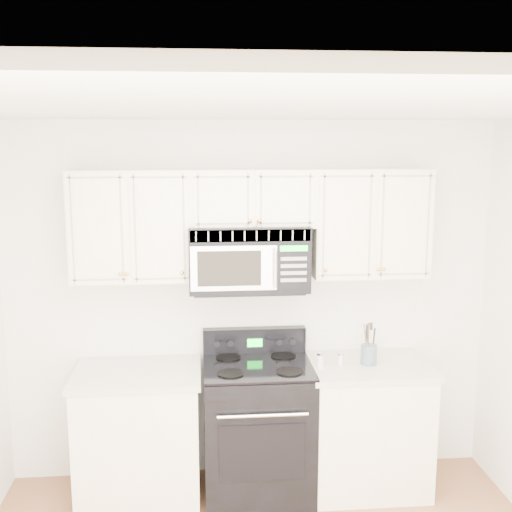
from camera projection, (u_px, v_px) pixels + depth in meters
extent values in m
cube|color=silver|center=(284.00, 107.00, 2.71)|extent=(3.50, 3.50, 0.01)
cube|color=white|center=(250.00, 302.00, 4.66)|extent=(3.50, 0.01, 2.60)
cube|color=white|center=(139.00, 437.00, 4.43)|extent=(0.82, 0.63, 0.88)
cube|color=silver|center=(137.00, 374.00, 4.35)|extent=(0.86, 0.65, 0.04)
cube|color=black|center=(142.00, 485.00, 4.54)|extent=(0.82, 0.55, 0.10)
cube|color=white|center=(366.00, 427.00, 4.58)|extent=(0.82, 0.63, 0.88)
cube|color=silver|center=(368.00, 366.00, 4.49)|extent=(0.86, 0.65, 0.04)
cube|color=black|center=(363.00, 475.00, 4.68)|extent=(0.82, 0.55, 0.10)
cube|color=black|center=(258.00, 429.00, 4.50)|extent=(0.75, 0.64, 0.92)
cube|color=black|center=(262.00, 453.00, 4.18)|extent=(0.57, 0.01, 0.39)
cylinder|color=silver|center=(263.00, 416.00, 4.11)|extent=(0.59, 0.02, 0.02)
cube|color=black|center=(258.00, 366.00, 4.42)|extent=(0.75, 0.64, 0.02)
cube|color=black|center=(254.00, 341.00, 4.67)|extent=(0.75, 0.08, 0.20)
cube|color=#0AD31F|center=(255.00, 343.00, 4.63)|extent=(0.11, 0.00, 0.06)
cube|color=white|center=(131.00, 225.00, 4.32)|extent=(0.80, 0.33, 0.75)
cube|color=white|center=(369.00, 223.00, 4.46)|extent=(0.80, 0.33, 0.75)
cube|color=white|center=(252.00, 198.00, 4.36)|extent=(0.84, 0.33, 0.39)
sphere|color=gold|center=(127.00, 274.00, 4.19)|extent=(0.03, 0.03, 0.03)
sphere|color=gold|center=(182.00, 273.00, 4.22)|extent=(0.03, 0.03, 0.03)
sphere|color=gold|center=(326.00, 270.00, 4.30)|extent=(0.03, 0.03, 0.03)
sphere|color=gold|center=(378.00, 269.00, 4.33)|extent=(0.03, 0.03, 0.03)
sphere|color=gold|center=(250.00, 221.00, 4.20)|extent=(0.03, 0.03, 0.03)
sphere|color=gold|center=(259.00, 221.00, 4.20)|extent=(0.03, 0.03, 0.03)
cylinder|color=#B62905|center=(257.00, 228.00, 4.21)|extent=(0.00, 0.00, 0.10)
sphere|color=gold|center=(257.00, 237.00, 4.22)|extent=(0.03, 0.03, 0.03)
cube|color=black|center=(248.00, 257.00, 4.39)|extent=(0.81, 0.40, 0.45)
cube|color=#9C968C|center=(251.00, 236.00, 4.17)|extent=(0.79, 0.01, 0.08)
cube|color=silver|center=(234.00, 268.00, 4.19)|extent=(0.57, 0.01, 0.30)
cube|color=black|center=(229.00, 269.00, 4.18)|extent=(0.42, 0.01, 0.23)
cube|color=black|center=(294.00, 267.00, 4.22)|extent=(0.22, 0.01, 0.30)
cube|color=#0AD31F|center=(294.00, 248.00, 4.19)|extent=(0.18, 0.00, 0.04)
cylinder|color=silver|center=(275.00, 269.00, 4.17)|extent=(0.02, 0.02, 0.26)
cylinder|color=slate|center=(369.00, 355.00, 4.46)|extent=(0.11, 0.11, 0.14)
cylinder|color=olive|center=(373.00, 345.00, 4.45)|extent=(0.01, 0.01, 0.24)
cylinder|color=black|center=(366.00, 342.00, 4.47)|extent=(0.01, 0.01, 0.26)
cylinder|color=olive|center=(368.00, 344.00, 4.42)|extent=(0.01, 0.01, 0.28)
cylinder|color=black|center=(373.00, 345.00, 4.46)|extent=(0.01, 0.01, 0.24)
cylinder|color=olive|center=(366.00, 342.00, 4.47)|extent=(0.01, 0.01, 0.26)
cylinder|color=black|center=(368.00, 344.00, 4.42)|extent=(0.01, 0.01, 0.28)
cylinder|color=silver|center=(320.00, 361.00, 4.40)|extent=(0.04, 0.04, 0.09)
cylinder|color=silver|center=(320.00, 354.00, 4.39)|extent=(0.04, 0.04, 0.02)
cylinder|color=silver|center=(341.00, 360.00, 4.44)|extent=(0.04, 0.04, 0.08)
cylinder|color=silver|center=(341.00, 354.00, 4.44)|extent=(0.04, 0.04, 0.01)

